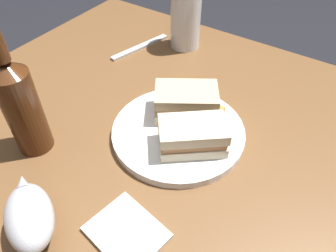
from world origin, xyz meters
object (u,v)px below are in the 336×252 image
object	(u,v)px
gravy_boat	(29,216)
cider_bottle	(21,104)
sandwich_half_left	(193,136)
pint_glass	(186,21)
plate	(178,132)
sandwich_half_right	(186,102)
napkin	(127,232)
fork	(140,47)

from	to	relation	value
gravy_boat	cider_bottle	world-z (taller)	cider_bottle
sandwich_half_left	pint_glass	world-z (taller)	pint_glass
plate	sandwich_half_right	bearing A→B (deg)	105.15
sandwich_half_left	sandwich_half_right	world-z (taller)	sandwich_half_right
pint_glass	gravy_boat	bearing A→B (deg)	-80.56
pint_glass	cider_bottle	size ratio (longest dim) A/B	0.64
pint_glass	napkin	bearing A→B (deg)	-67.45
napkin	sandwich_half_left	bearing A→B (deg)	90.73
sandwich_half_right	cider_bottle	world-z (taller)	cider_bottle
napkin	fork	distance (m)	0.53
plate	cider_bottle	xyz separation A→B (m)	(-0.21, -0.17, 0.09)
sandwich_half_right	cider_bottle	size ratio (longest dim) A/B	0.57
napkin	pint_glass	bearing A→B (deg)	112.55
plate	fork	bearing A→B (deg)	140.00
pint_glass	napkin	xyz separation A→B (m)	(0.21, -0.52, -0.07)
sandwich_half_right	pint_glass	distance (m)	0.29
pint_glass	cider_bottle	xyz separation A→B (m)	(-0.04, -0.47, 0.03)
napkin	gravy_boat	bearing A→B (deg)	-148.25
gravy_boat	fork	world-z (taller)	gravy_boat
pint_glass	gravy_boat	distance (m)	0.60
napkin	fork	bearing A→B (deg)	125.01
sandwich_half_right	pint_glass	size ratio (longest dim) A/B	0.88
napkin	fork	xyz separation A→B (m)	(-0.31, 0.44, -0.00)
sandwich_half_left	cider_bottle	size ratio (longest dim) A/B	0.54
napkin	fork	world-z (taller)	napkin
sandwich_half_right	plate	bearing A→B (deg)	-74.85
gravy_boat	napkin	bearing A→B (deg)	31.75
gravy_boat	cider_bottle	bearing A→B (deg)	139.84
gravy_boat	cider_bottle	size ratio (longest dim) A/B	0.53
pint_glass	gravy_boat	size ratio (longest dim) A/B	1.21
sandwich_half_right	cider_bottle	xyz separation A→B (m)	(-0.20, -0.22, 0.06)
sandwich_half_left	sandwich_half_right	bearing A→B (deg)	128.55
fork	pint_glass	bearing A→B (deg)	-34.36
plate	fork	size ratio (longest dim) A/B	1.43
pint_glass	cider_bottle	distance (m)	0.47
gravy_boat	napkin	size ratio (longest dim) A/B	1.23
cider_bottle	fork	xyz separation A→B (m)	(-0.05, 0.39, -0.10)
plate	napkin	size ratio (longest dim) A/B	2.35
sandwich_half_left	sandwich_half_right	xyz separation A→B (m)	(-0.06, 0.07, 0.00)
sandwich_half_right	napkin	size ratio (longest dim) A/B	1.32
sandwich_half_left	fork	bearing A→B (deg)	141.54
cider_bottle	napkin	distance (m)	0.28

